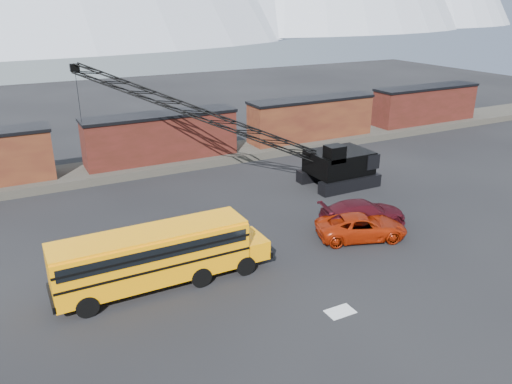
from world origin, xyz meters
TOP-DOWN VIEW (x-y plane):
  - ground at (0.00, 0.00)m, footprint 160.00×160.00m
  - gravel_berm at (0.00, 22.00)m, footprint 120.00×5.00m
  - boxcar_mid at (0.00, 22.00)m, footprint 13.70×3.10m
  - boxcar_east_near at (16.00, 22.00)m, footprint 13.70×3.10m
  - boxcar_east_far at (32.00, 22.00)m, footprint 13.70×3.10m
  - snow_patch at (0.50, -4.00)m, footprint 1.40×0.90m
  - school_bus at (-6.45, 2.47)m, footprint 11.65×2.65m
  - red_pickup at (6.54, 1.95)m, footprint 6.26×4.36m
  - maroon_suv at (7.91, 3.50)m, footprint 6.24×3.59m
  - crawler_crane at (1.53, 16.24)m, footprint 21.17×13.60m

SIDE VIEW (x-z plane):
  - ground at x=0.00m, z-range 0.00..0.00m
  - snow_patch at x=0.50m, z-range 0.00..0.02m
  - gravel_berm at x=0.00m, z-range 0.00..0.70m
  - red_pickup at x=6.54m, z-range 0.00..1.59m
  - maroon_suv at x=7.91m, z-range 0.00..1.70m
  - school_bus at x=-6.45m, z-range 0.20..3.39m
  - boxcar_mid at x=0.00m, z-range 0.68..4.85m
  - boxcar_east_near at x=16.00m, z-range 0.68..4.85m
  - boxcar_east_far at x=32.00m, z-range 0.68..4.85m
  - crawler_crane at x=1.53m, z-range 0.91..10.63m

